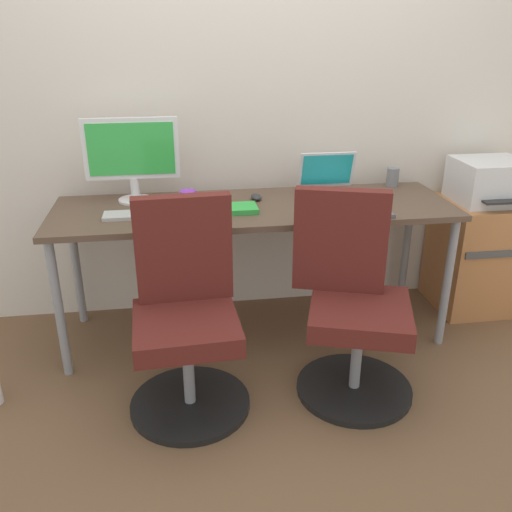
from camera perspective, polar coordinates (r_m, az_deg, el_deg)
The scene contains 16 objects.
ground_plane at distance 3.12m, azimuth -0.14°, elevation -7.82°, with size 5.28×5.28×0.00m, color brown.
back_wall at distance 3.08m, azimuth -1.27°, elevation 17.46°, with size 4.40×0.04×2.60m, color silver.
desk at distance 2.83m, azimuth -0.15°, elevation 4.09°, with size 2.05×0.63×0.74m.
office_chair_left at distance 2.41m, azimuth -7.30°, elevation -6.43°, with size 0.54×0.54×0.94m.
office_chair_right at distance 2.52m, azimuth 9.98°, elevation -5.20°, with size 0.55×0.55×0.94m.
side_cabinet at distance 3.52m, azimuth 22.06°, elevation 0.15°, with size 0.46×0.46×0.66m.
printer at distance 3.38m, azimuth 23.20°, elevation 7.20°, with size 0.38×0.40×0.24m.
desktop_monitor at distance 2.90m, azimuth -12.86°, elevation 10.36°, with size 0.48×0.18×0.43m.
open_laptop at distance 3.01m, azimuth 7.76°, elevation 7.35°, with size 0.31×0.28×0.22m.
keyboard_by_monitor at distance 2.71m, azimuth -12.13°, elevation 4.24°, with size 0.34×0.12×0.02m, color #B7B7B7.
keyboard_by_laptop at distance 2.70m, azimuth 10.58°, elevation 4.30°, with size 0.34×0.12×0.02m, color #515156.
mouse_by_monitor at distance 2.91m, azimuth 0.03°, elevation 6.21°, with size 0.06×0.10×0.03m, color #2D2D2D.
mouse_by_laptop at distance 2.85m, azimuth 12.34°, elevation 5.33°, with size 0.06×0.10×0.03m, color #B7B7B7.
coffee_mug at distance 2.78m, azimuth -7.11°, elevation 5.87°, with size 0.08×0.08×0.09m, color purple.
pen_cup at distance 3.25m, azimuth 14.08°, elevation 8.02°, with size 0.07×0.07×0.10m, color slate.
notebook at distance 2.73m, azimuth -2.10°, elevation 4.97°, with size 0.21×0.15×0.03m, color green.
Camera 1 is at (-0.38, -2.65, 1.60)m, focal length 38.28 mm.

